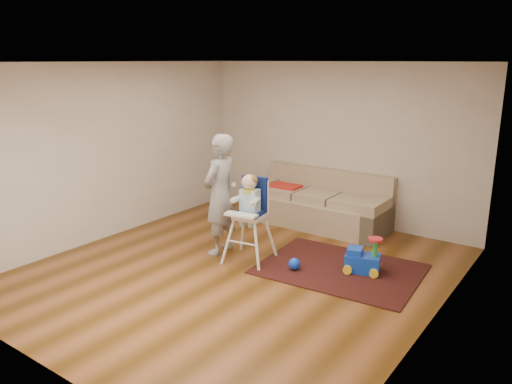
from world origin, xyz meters
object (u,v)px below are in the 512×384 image
Objects in this scene: side_table at (269,198)px; ride_on_toy at (363,254)px; sofa at (319,199)px; toy_ball at (294,264)px; high_chair at (249,220)px; adult at (220,195)px.

side_table reaches higher than ride_on_toy.
side_table is (-1.13, 0.17, -0.20)m from sofa.
sofa is at bearing 109.87° from toy_ball.
toy_ball is at bearing -5.29° from high_chair.
ride_on_toy reaches higher than toy_ball.
high_chair is 0.72× the size of adult.
high_chair reaches higher than toy_ball.
sofa is 2.01m from ride_on_toy.
ride_on_toy is (2.57, -1.57, 0.00)m from side_table.
toy_ball is at bearing 87.88° from adult.
high_chair is (1.11, -2.10, 0.34)m from side_table.
high_chair is at bearing 84.89° from adult.
sofa reaches higher than side_table.
side_table is at bearing 170.89° from sofa.
sofa reaches higher than ride_on_toy.
adult is at bearing 169.49° from high_chair.
toy_ball is 0.09× the size of adult.
sofa is 14.62× the size of toy_ball.
adult is (-0.52, 0.01, 0.27)m from high_chair.
sofa is 4.60× the size of side_table.
side_table is 1.05× the size of ride_on_toy.
ride_on_toy is (1.44, -1.39, -0.20)m from sofa.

